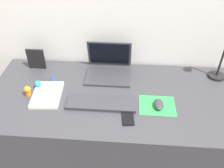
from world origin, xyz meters
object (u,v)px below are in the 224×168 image
notebook_pad (47,95)px  cell_phone (128,117)px  toy_figurine_cyan (38,85)px  picture_frame (36,59)px  toy_figurine_lime (45,89)px  keyboard (101,103)px  laptop (109,66)px  toy_figurine_blue (53,79)px  mouse (159,104)px  toy_figurine_orange (28,91)px  desk_lamp (224,57)px

notebook_pad → cell_phone: bearing=-20.3°
notebook_pad → toy_figurine_cyan: toy_figurine_cyan is taller
picture_frame → toy_figurine_lime: bearing=-62.9°
keyboard → laptop: bearing=87.1°
laptop → cell_phone: (0.14, -0.42, -0.05)m
keyboard → toy_figurine_blue: bearing=150.0°
notebook_pad → picture_frame: picture_frame is taller
mouse → toy_figurine_orange: 0.80m
toy_figurine_cyan → picture_frame: bearing=108.9°
desk_lamp → toy_figurine_blue: bearing=-174.4°
desk_lamp → notebook_pad: size_ratio=1.49×
toy_figurine_blue → toy_figurine_lime: (-0.02, -0.11, 0.00)m
mouse → notebook_pad: 0.68m
keyboard → toy_figurine_lime: size_ratio=10.04×
notebook_pad → toy_figurine_lime: size_ratio=5.88×
picture_frame → toy_figurine_orange: picture_frame is taller
mouse → cell_phone: bearing=-151.1°
keyboard → toy_figurine_cyan: toy_figurine_cyan is taller
mouse → notebook_pad: size_ratio=0.40×
mouse → keyboard: bearing=-179.7°
laptop → picture_frame: (-0.51, 0.02, 0.02)m
keyboard → notebook_pad: (-0.34, 0.05, 0.00)m
toy_figurine_cyan → toy_figurine_lime: size_ratio=1.45×
toy_figurine_cyan → notebook_pad: bearing=-42.0°
cell_phone → toy_figurine_lime: 0.56m
mouse → desk_lamp: 0.53m
keyboard → desk_lamp: (0.75, 0.31, 0.16)m
keyboard → cell_phone: 0.19m
picture_frame → toy_figurine_cyan: bearing=-71.1°
laptop → desk_lamp: size_ratio=0.84×
cell_phone → toy_figurine_lime: size_ratio=3.13×
mouse → desk_lamp: (0.41, 0.30, 0.15)m
desk_lamp → toy_figurine_lime: 1.14m
keyboard → notebook_pad: 0.34m
mouse → toy_figurine_cyan: toy_figurine_cyan is taller
mouse → picture_frame: (-0.83, 0.34, 0.05)m
toy_figurine_lime → toy_figurine_orange: bearing=-154.9°
cell_phone → notebook_pad: notebook_pad is taller
desk_lamp → notebook_pad: bearing=-166.7°
desk_lamp → toy_figurine_cyan: 1.19m
notebook_pad → picture_frame: bearing=113.1°
toy_figurine_orange → toy_figurine_blue: toy_figurine_orange is taller
laptop → cell_phone: bearing=-71.1°
cell_phone → picture_frame: (-0.65, 0.44, 0.07)m
laptop → mouse: size_ratio=3.12×
mouse → toy_figurine_cyan: size_ratio=1.62×
cell_phone → toy_figurine_orange: 0.64m
laptop → toy_figurine_lime: laptop is taller
cell_phone → laptop: bearing=103.6°
notebook_pad → desk_lamp: bearing=9.0°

